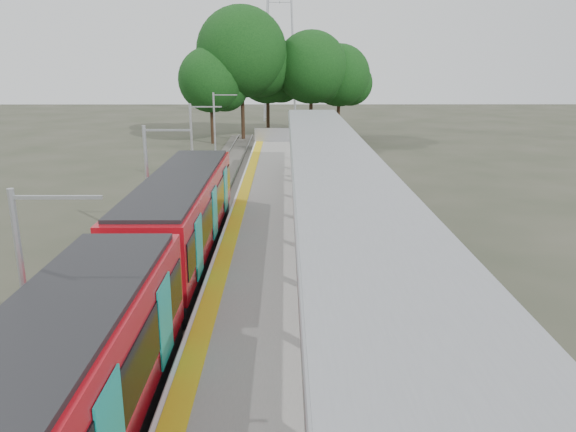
% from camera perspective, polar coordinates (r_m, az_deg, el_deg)
% --- Properties ---
extents(trackbed, '(3.00, 70.00, 0.24)m').
position_cam_1_polar(trackbed, '(26.60, -9.42, -2.06)').
color(trackbed, '#59544C').
rests_on(trackbed, ground).
extents(platform, '(6.00, 50.00, 1.00)m').
position_cam_1_polar(platform, '(26.15, 0.32, -1.28)').
color(platform, gray).
rests_on(platform, ground).
extents(tactile_strip, '(0.60, 50.00, 0.02)m').
position_cam_1_polar(tactile_strip, '(26.11, -5.28, -0.21)').
color(tactile_strip, gold).
rests_on(tactile_strip, platform).
extents(end_fence, '(6.00, 0.10, 1.20)m').
position_cam_1_polar(end_fence, '(50.39, 0.04, 8.25)').
color(end_fence, '#9EA0A5').
rests_on(end_fence, platform).
extents(train, '(2.74, 27.60, 3.62)m').
position_cam_1_polar(train, '(16.70, -15.04, -6.25)').
color(train, black).
rests_on(train, ground).
extents(canopy, '(3.27, 38.00, 3.66)m').
position_cam_1_polar(canopy, '(21.64, 4.71, 5.16)').
color(canopy, '#9EA0A5').
rests_on(canopy, platform).
extents(tree_cluster, '(19.30, 12.93, 13.21)m').
position_cam_1_polar(tree_cluster, '(58.86, -1.70, 15.07)').
color(tree_cluster, '#382316').
rests_on(tree_cluster, ground).
extents(catenary_masts, '(2.08, 48.16, 5.40)m').
position_cam_1_polar(catenary_masts, '(25.28, -13.90, 3.31)').
color(catenary_masts, '#9EA0A5').
rests_on(catenary_masts, ground).
extents(bench_mid, '(0.75, 1.41, 0.92)m').
position_cam_1_polar(bench_mid, '(16.69, 5.73, -7.88)').
color(bench_mid, '#101253').
rests_on(bench_mid, platform).
extents(bench_far, '(0.91, 1.53, 1.01)m').
position_cam_1_polar(bench_far, '(32.61, 4.81, 3.95)').
color(bench_far, '#101253').
rests_on(bench_far, platform).
extents(info_pillar_far, '(0.39, 0.39, 1.72)m').
position_cam_1_polar(info_pillar_far, '(33.63, 2.78, 4.73)').
color(info_pillar_far, beige).
rests_on(info_pillar_far, platform).
extents(litter_bin, '(0.57, 0.57, 1.01)m').
position_cam_1_polar(litter_bin, '(24.68, 3.73, 0.07)').
color(litter_bin, '#9EA0A5').
rests_on(litter_bin, platform).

